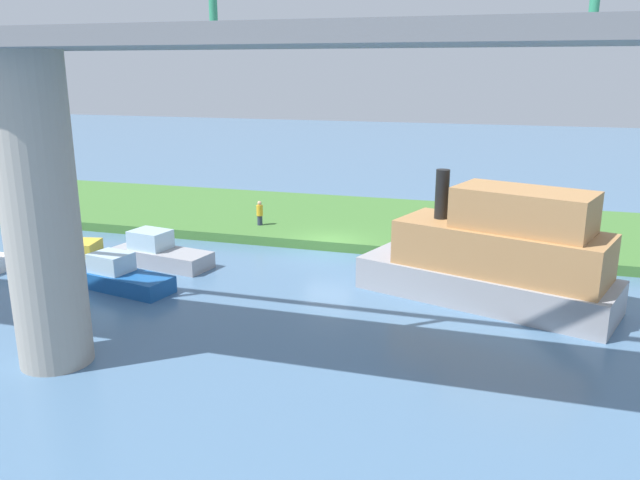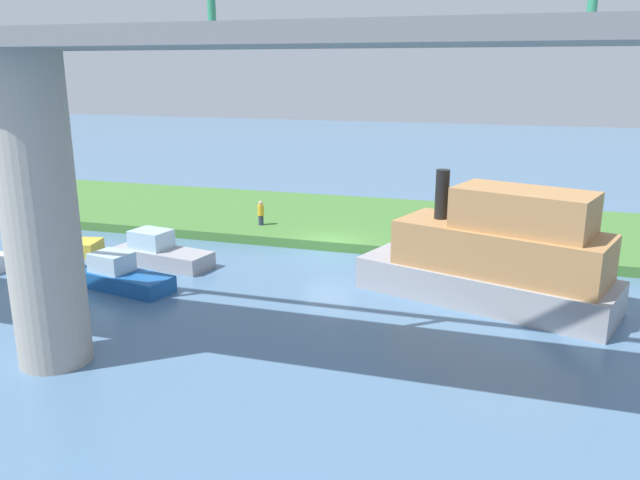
% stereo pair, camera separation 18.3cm
% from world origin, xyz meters
% --- Properties ---
extents(ground_plane, '(160.00, 160.00, 0.00)m').
position_xyz_m(ground_plane, '(0.00, 0.00, 0.00)').
color(ground_plane, '#4C7093').
extents(grassy_bank, '(80.00, 12.00, 0.50)m').
position_xyz_m(grassy_bank, '(0.00, -6.00, 0.25)').
color(grassy_bank, '#427533').
rests_on(grassy_bank, ground).
extents(bridge_pylon, '(2.25, 2.25, 9.64)m').
position_xyz_m(bridge_pylon, '(4.87, 14.63, 4.82)').
color(bridge_pylon, '#9E998E').
rests_on(bridge_pylon, ground).
extents(bridge_span, '(70.86, 4.30, 3.25)m').
position_xyz_m(bridge_span, '(4.87, 14.62, 10.13)').
color(bridge_span, slate).
rests_on(bridge_span, bridge_pylon).
extents(person_on_bank, '(0.49, 0.49, 1.39)m').
position_xyz_m(person_on_bank, '(4.74, -2.38, 1.20)').
color(person_on_bank, '#2D334C').
rests_on(person_on_bank, grassy_bank).
extents(mooring_post, '(0.20, 0.20, 0.82)m').
position_xyz_m(mooring_post, '(-8.53, -1.68, 0.91)').
color(mooring_post, brown).
rests_on(mooring_post, grassy_bank).
extents(houseboat_blue, '(10.65, 6.40, 5.17)m').
position_xyz_m(houseboat_blue, '(-8.30, 5.06, 1.91)').
color(houseboat_blue, '#99999E').
rests_on(houseboat_blue, ground).
extents(pontoon_yellow, '(4.67, 2.45, 1.48)m').
position_xyz_m(pontoon_yellow, '(13.33, 4.47, 0.53)').
color(pontoon_yellow, gold).
rests_on(pontoon_yellow, ground).
extents(motorboat_white, '(5.14, 2.58, 1.64)m').
position_xyz_m(motorboat_white, '(7.12, 4.51, 0.58)').
color(motorboat_white, '#99999E').
rests_on(motorboat_white, ground).
extents(motorboat_red, '(4.75, 2.48, 1.51)m').
position_xyz_m(motorboat_red, '(6.95, 7.99, 0.54)').
color(motorboat_red, '#195199').
rests_on(motorboat_red, ground).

